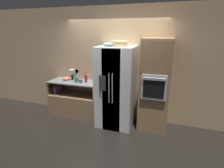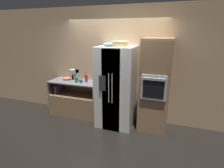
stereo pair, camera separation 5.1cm
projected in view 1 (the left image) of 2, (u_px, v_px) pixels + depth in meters
The scene contains 12 objects.
ground_plane at pixel (110, 122), 4.42m from camera, with size 20.00×20.00×0.00m, color black.
wall_back at pixel (116, 65), 4.42m from camera, with size 12.00×0.06×2.80m.
counter_left at pixel (75, 103), 4.76m from camera, with size 1.36×0.56×0.95m.
refrigerator at pixel (116, 87), 4.13m from camera, with size 0.85×0.81×1.90m.
wall_oven at pixel (155, 86), 3.92m from camera, with size 0.64×0.66×2.08m.
wicker_basket at pixel (120, 43), 3.74m from camera, with size 0.33×0.33×0.12m.
fruit_bowl at pixel (108, 44), 3.85m from camera, with size 0.26×0.26×0.08m.
bottle_tall at pixel (76, 79), 4.44m from camera, with size 0.08×0.08×0.20m.
bottle_short at pixel (86, 78), 4.49m from camera, with size 0.08×0.08×0.27m.
mug at pixel (81, 81), 4.46m from camera, with size 0.11×0.08×0.08m.
mixing_bowl at pixel (66, 78), 4.73m from camera, with size 0.21×0.21×0.07m.
coffee_maker at pixel (74, 75), 4.59m from camera, with size 0.21×0.17×0.30m.
Camera 1 is at (1.27, -3.73, 2.22)m, focal length 28.00 mm.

